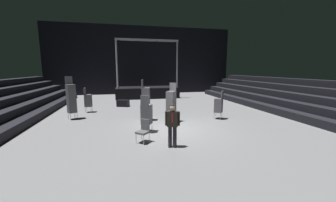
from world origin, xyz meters
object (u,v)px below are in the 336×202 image
at_px(chair_stack_rear_left, 146,100).
at_px(chair_stack_mid_right, 88,100).
at_px(chair_stack_front_right, 146,114).
at_px(chair_stack_front_left, 71,98).
at_px(equipment_road_case, 123,103).
at_px(stage_riser, 147,91).
at_px(chair_stack_mid_left, 171,103).
at_px(chair_stack_mid_centre, 219,105).
at_px(man_with_tie, 172,123).
at_px(loose_chair_near_man, 144,130).

bearing_deg(chair_stack_rear_left, chair_stack_mid_right, -115.58).
bearing_deg(chair_stack_front_right, chair_stack_rear_left, 114.20).
xyz_separation_m(chair_stack_front_left, chair_stack_rear_left, (4.28, -1.26, -0.08)).
distance_m(chair_stack_front_left, chair_stack_front_right, 5.32).
bearing_deg(equipment_road_case, chair_stack_mid_right, -144.05).
relative_size(chair_stack_front_left, equipment_road_case, 2.84).
height_order(stage_riser, chair_stack_front_right, stage_riser).
height_order(stage_riser, chair_stack_mid_right, stage_riser).
relative_size(chair_stack_mid_left, chair_stack_mid_centre, 1.30).
bearing_deg(chair_stack_front_right, man_with_tie, -40.87).
bearing_deg(loose_chair_near_man, man_with_tie, -175.94).
xyz_separation_m(chair_stack_mid_left, loose_chair_near_man, (-1.85, -2.82, -0.58)).
xyz_separation_m(man_with_tie, equipment_road_case, (-1.84, 9.05, -0.69)).
bearing_deg(chair_stack_mid_right, loose_chair_near_man, 29.89).
bearing_deg(chair_stack_mid_right, man_with_tie, 33.78).
distance_m(chair_stack_front_right, chair_stack_mid_right, 6.27).
bearing_deg(chair_stack_front_left, chair_stack_mid_right, -140.70).
bearing_deg(chair_stack_mid_right, chair_stack_front_right, 37.47).
xyz_separation_m(man_with_tie, chair_stack_mid_left, (0.83, 3.61, 0.15)).
distance_m(man_with_tie, chair_stack_front_left, 7.33).
height_order(chair_stack_mid_left, chair_stack_mid_right, chair_stack_mid_left).
xyz_separation_m(equipment_road_case, loose_chair_near_man, (0.82, -8.26, 0.27)).
relative_size(chair_stack_mid_centre, chair_stack_rear_left, 0.72).
bearing_deg(chair_stack_front_right, chair_stack_mid_right, 153.18).
relative_size(stage_riser, equipment_road_case, 7.13).
distance_m(chair_stack_front_left, chair_stack_mid_left, 5.95).
xyz_separation_m(stage_riser, chair_stack_mid_centre, (3.12, -10.13, 0.22)).
bearing_deg(chair_stack_rear_left, chair_stack_front_right, 8.85).
distance_m(man_with_tie, chair_stack_mid_left, 3.71).
relative_size(chair_stack_mid_right, chair_stack_mid_centre, 1.00).
bearing_deg(chair_stack_mid_left, chair_stack_mid_centre, -135.26).
bearing_deg(chair_stack_front_left, stage_riser, -155.37).
distance_m(stage_riser, chair_stack_front_left, 9.93).
bearing_deg(chair_stack_rear_left, chair_stack_mid_centre, 96.48).
height_order(chair_stack_rear_left, equipment_road_case, chair_stack_rear_left).
bearing_deg(chair_stack_mid_right, stage_riser, 147.22).
relative_size(chair_stack_front_left, chair_stack_front_right, 1.43).
bearing_deg(chair_stack_mid_left, chair_stack_rear_left, 17.59).
relative_size(man_with_tie, chair_stack_front_left, 0.66).
height_order(chair_stack_mid_left, chair_stack_mid_centre, chair_stack_mid_left).
distance_m(chair_stack_mid_left, loose_chair_near_man, 3.42).
distance_m(chair_stack_mid_centre, chair_stack_rear_left, 4.36).
bearing_deg(loose_chair_near_man, chair_stack_front_left, -9.50).
relative_size(man_with_tie, chair_stack_front_right, 0.94).
height_order(chair_stack_front_left, chair_stack_mid_centre, chair_stack_front_left).
bearing_deg(stage_riser, man_with_tie, -92.72).
distance_m(chair_stack_front_right, chair_stack_mid_left, 2.18).
distance_m(chair_stack_front_right, chair_stack_mid_centre, 4.78).
relative_size(man_with_tie, loose_chair_near_man, 1.79).
relative_size(chair_stack_front_right, equipment_road_case, 1.99).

